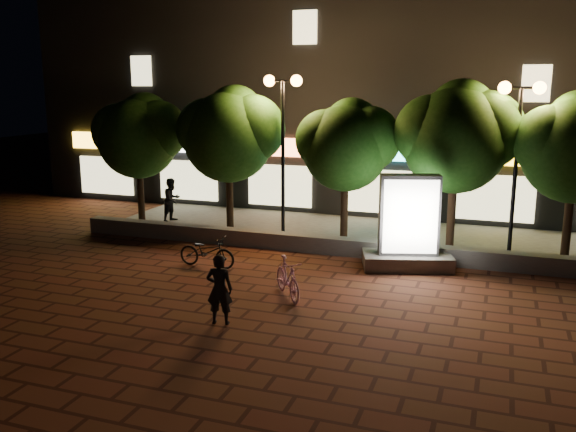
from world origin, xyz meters
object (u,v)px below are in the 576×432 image
at_px(ad_kiosk, 408,231).
at_px(rider, 219,289).
at_px(pedestrian, 172,200).
at_px(tree_left, 231,131).
at_px(tree_mid, 348,142).
at_px(tree_far_left, 140,133).
at_px(scooter_parked, 207,252).
at_px(street_lamp_right, 519,124).
at_px(scooter_pink, 288,278).
at_px(tree_right, 458,134).
at_px(street_lamp_left, 283,115).

relative_size(ad_kiosk, rider, 1.73).
height_order(rider, pedestrian, pedestrian).
bearing_deg(tree_left, tree_mid, -0.00).
relative_size(tree_far_left, scooter_parked, 2.75).
height_order(tree_left, rider, tree_left).
bearing_deg(street_lamp_right, scooter_parked, -155.04).
bearing_deg(rider, tree_mid, -108.28).
bearing_deg(scooter_pink, scooter_parked, 113.70).
bearing_deg(tree_right, street_lamp_left, -177.19).
relative_size(tree_right, scooter_pink, 3.14).
bearing_deg(street_lamp_right, pedestrian, 176.06).
height_order(tree_mid, scooter_parked, tree_mid).
height_order(tree_mid, pedestrian, tree_mid).
distance_m(ad_kiosk, scooter_parked, 5.58).
height_order(street_lamp_left, pedestrian, street_lamp_left).
xyz_separation_m(tree_right, ad_kiosk, (-1.01, -2.17, -2.52)).
distance_m(tree_right, scooter_parked, 8.04).
xyz_separation_m(scooter_pink, pedestrian, (-6.61, 6.06, 0.39)).
height_order(tree_right, pedestrian, tree_right).
distance_m(tree_right, scooter_pink, 7.15).
bearing_deg(street_lamp_left, street_lamp_right, 0.00).
bearing_deg(scooter_parked, street_lamp_right, -63.27).
height_order(tree_mid, tree_right, tree_right).
bearing_deg(tree_right, ad_kiosk, -115.07).
xyz_separation_m(scooter_pink, scooter_parked, (-2.94, 1.58, -0.04)).
relative_size(tree_far_left, street_lamp_right, 0.93).
relative_size(tree_right, rider, 3.31).
bearing_deg(tree_left, street_lamp_right, -1.68).
height_order(street_lamp_left, scooter_pink, street_lamp_left).
relative_size(rider, scooter_parked, 0.91).
bearing_deg(tree_left, tree_far_left, -180.00).
bearing_deg(tree_right, tree_left, -180.00).
xyz_separation_m(tree_far_left, street_lamp_right, (12.45, -0.26, 0.60)).
height_order(tree_far_left, tree_mid, tree_far_left).
distance_m(tree_far_left, scooter_pink, 9.71).
bearing_deg(tree_far_left, tree_right, 0.00).
height_order(tree_left, tree_right, tree_right).
xyz_separation_m(street_lamp_left, scooter_pink, (2.03, -5.26, -3.54)).
distance_m(tree_left, pedestrian, 3.72).
relative_size(street_lamp_left, scooter_pink, 3.21).
xyz_separation_m(tree_far_left, scooter_parked, (4.54, -3.94, -2.85)).
relative_size(tree_left, street_lamp_left, 0.94).
relative_size(tree_right, ad_kiosk, 1.91).
bearing_deg(rider, street_lamp_right, -140.50).
height_order(tree_left, street_lamp_right, street_lamp_right).
relative_size(scooter_pink, rider, 1.06).
distance_m(street_lamp_right, ad_kiosk, 4.33).
bearing_deg(tree_mid, scooter_parked, -126.88).
bearing_deg(ad_kiosk, street_lamp_right, 35.61).
relative_size(tree_left, scooter_parked, 2.91).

